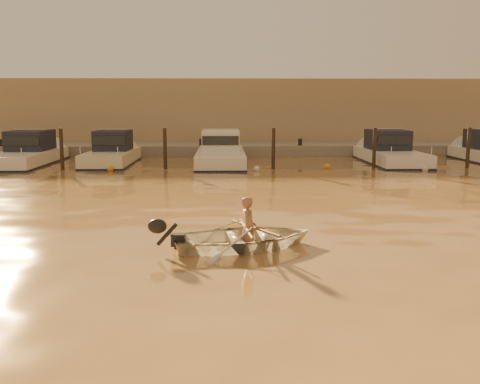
{
  "coord_description": "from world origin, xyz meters",
  "views": [
    {
      "loc": [
        -2.64,
        -12.32,
        3.16
      ],
      "look_at": [
        -2.19,
        2.22,
        0.75
      ],
      "focal_mm": 40.0,
      "sensor_mm": 36.0,
      "label": 1
    }
  ],
  "objects_px": {
    "dinghy": "(244,238)",
    "moored_boat_2": "(221,152)",
    "moored_boat_4": "(391,152)",
    "moored_boat_0": "(26,153)",
    "person": "(248,229)",
    "moored_boat_1": "(111,152)",
    "waterfront_building": "(260,114)"
  },
  "relations": [
    {
      "from": "dinghy",
      "to": "moored_boat_0",
      "type": "height_order",
      "value": "moored_boat_0"
    },
    {
      "from": "moored_boat_0",
      "to": "moored_boat_2",
      "type": "relative_size",
      "value": 0.94
    },
    {
      "from": "moored_boat_0",
      "to": "waterfront_building",
      "type": "bearing_deg",
      "value": 40.23
    },
    {
      "from": "waterfront_building",
      "to": "dinghy",
      "type": "bearing_deg",
      "value": -94.51
    },
    {
      "from": "person",
      "to": "moored_boat_4",
      "type": "xyz_separation_m",
      "value": [
        8.41,
        16.75,
        0.21
      ]
    },
    {
      "from": "moored_boat_1",
      "to": "waterfront_building",
      "type": "height_order",
      "value": "waterfront_building"
    },
    {
      "from": "dinghy",
      "to": "person",
      "type": "distance_m",
      "value": 0.23
    },
    {
      "from": "person",
      "to": "moored_boat_2",
      "type": "xyz_separation_m",
      "value": [
        -0.71,
        16.75,
        0.21
      ]
    },
    {
      "from": "dinghy",
      "to": "moored_boat_2",
      "type": "bearing_deg",
      "value": -12.72
    },
    {
      "from": "moored_boat_1",
      "to": "moored_boat_4",
      "type": "distance_m",
      "value": 14.88
    },
    {
      "from": "dinghy",
      "to": "moored_boat_0",
      "type": "bearing_deg",
      "value": 17.99
    },
    {
      "from": "person",
      "to": "waterfront_building",
      "type": "xyz_separation_m",
      "value": [
        2.1,
        27.75,
        1.98
      ]
    },
    {
      "from": "moored_boat_2",
      "to": "moored_boat_4",
      "type": "relative_size",
      "value": 1.1
    },
    {
      "from": "person",
      "to": "waterfront_building",
      "type": "height_order",
      "value": "waterfront_building"
    },
    {
      "from": "moored_boat_2",
      "to": "moored_boat_4",
      "type": "bearing_deg",
      "value": 0.0
    },
    {
      "from": "moored_boat_4",
      "to": "moored_boat_0",
      "type": "bearing_deg",
      "value": 180.0
    },
    {
      "from": "moored_boat_0",
      "to": "moored_boat_4",
      "type": "relative_size",
      "value": 1.03
    },
    {
      "from": "waterfront_building",
      "to": "moored_boat_0",
      "type": "bearing_deg",
      "value": -139.77
    },
    {
      "from": "dinghy",
      "to": "moored_boat_4",
      "type": "distance_m",
      "value": 18.81
    },
    {
      "from": "dinghy",
      "to": "person",
      "type": "bearing_deg",
      "value": -90.0
    },
    {
      "from": "dinghy",
      "to": "moored_boat_4",
      "type": "bearing_deg",
      "value": -41.68
    },
    {
      "from": "dinghy",
      "to": "moored_boat_0",
      "type": "distance_m",
      "value": 19.96
    },
    {
      "from": "dinghy",
      "to": "moored_boat_2",
      "type": "distance_m",
      "value": 16.79
    },
    {
      "from": "moored_boat_1",
      "to": "moored_boat_4",
      "type": "height_order",
      "value": "same"
    },
    {
      "from": "moored_boat_4",
      "to": "waterfront_building",
      "type": "height_order",
      "value": "waterfront_building"
    },
    {
      "from": "dinghy",
      "to": "waterfront_building",
      "type": "distance_m",
      "value": 27.95
    },
    {
      "from": "person",
      "to": "moored_boat_2",
      "type": "distance_m",
      "value": 16.77
    },
    {
      "from": "dinghy",
      "to": "waterfront_building",
      "type": "bearing_deg",
      "value": -19.32
    },
    {
      "from": "person",
      "to": "moored_boat_4",
      "type": "distance_m",
      "value": 18.74
    },
    {
      "from": "person",
      "to": "moored_boat_1",
      "type": "height_order",
      "value": "moored_boat_1"
    },
    {
      "from": "waterfront_building",
      "to": "moored_boat_2",
      "type": "bearing_deg",
      "value": -104.29
    },
    {
      "from": "moored_boat_1",
      "to": "moored_boat_4",
      "type": "bearing_deg",
      "value": 0.0
    }
  ]
}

